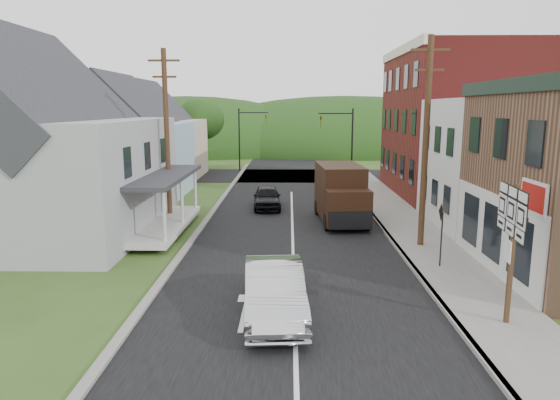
{
  "coord_description": "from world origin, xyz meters",
  "views": [
    {
      "loc": [
        -0.18,
        -17.78,
        6.07
      ],
      "look_at": [
        -0.56,
        3.05,
        2.2
      ],
      "focal_mm": 32.0,
      "sensor_mm": 36.0,
      "label": 1
    }
  ],
  "objects_px": {
    "dark_sedan": "(267,197)",
    "warning_sign": "(441,226)",
    "route_sign_cluster": "(511,234)",
    "silver_sedan": "(274,291)",
    "delivery_van": "(341,194)"
  },
  "relations": [
    {
      "from": "warning_sign",
      "to": "dark_sedan",
      "type": "bearing_deg",
      "value": 122.58
    },
    {
      "from": "dark_sedan",
      "to": "route_sign_cluster",
      "type": "distance_m",
      "value": 18.29
    },
    {
      "from": "warning_sign",
      "to": "silver_sedan",
      "type": "bearing_deg",
      "value": -142.83
    },
    {
      "from": "route_sign_cluster",
      "to": "warning_sign",
      "type": "height_order",
      "value": "route_sign_cluster"
    },
    {
      "from": "delivery_van",
      "to": "dark_sedan",
      "type": "bearing_deg",
      "value": 134.61
    },
    {
      "from": "silver_sedan",
      "to": "warning_sign",
      "type": "xyz_separation_m",
      "value": [
        6.13,
        4.44,
        0.9
      ]
    },
    {
      "from": "dark_sedan",
      "to": "warning_sign",
      "type": "bearing_deg",
      "value": -61.94
    },
    {
      "from": "dark_sedan",
      "to": "warning_sign",
      "type": "distance_m",
      "value": 13.61
    },
    {
      "from": "dark_sedan",
      "to": "route_sign_cluster",
      "type": "bearing_deg",
      "value": -69.29
    },
    {
      "from": "route_sign_cluster",
      "to": "silver_sedan",
      "type": "bearing_deg",
      "value": -178.56
    },
    {
      "from": "silver_sedan",
      "to": "warning_sign",
      "type": "relative_size",
      "value": 1.99
    },
    {
      "from": "delivery_van",
      "to": "warning_sign",
      "type": "relative_size",
      "value": 2.31
    },
    {
      "from": "delivery_van",
      "to": "route_sign_cluster",
      "type": "bearing_deg",
      "value": -79.91
    },
    {
      "from": "silver_sedan",
      "to": "route_sign_cluster",
      "type": "bearing_deg",
      "value": -9.56
    },
    {
      "from": "dark_sedan",
      "to": "warning_sign",
      "type": "xyz_separation_m",
      "value": [
        7.05,
        -11.59,
        1.02
      ]
    }
  ]
}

